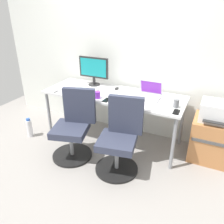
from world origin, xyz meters
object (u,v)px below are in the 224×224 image
at_px(office_chair_left, 74,127).
at_px(office_chair_right, 120,139).
at_px(desktop_monitor, 94,69).
at_px(open_laptop, 149,94).
at_px(printer, 216,111).
at_px(side_cabinet, 210,139).
at_px(water_bottle_on_floor, 29,128).
at_px(coffee_mug, 97,95).

height_order(office_chair_left, office_chair_right, same).
bearing_deg(desktop_monitor, office_chair_right, -44.98).
xyz_separation_m(office_chair_left, open_laptop, (0.81, 0.64, 0.39)).
relative_size(office_chair_right, printer, 2.35).
distance_m(side_cabinet, water_bottle_on_floor, 2.66).
height_order(side_cabinet, water_bottle_on_floor, side_cabinet).
relative_size(printer, water_bottle_on_floor, 1.29).
distance_m(desktop_monitor, open_laptop, 0.96).
relative_size(office_chair_left, office_chair_right, 1.00).
relative_size(side_cabinet, water_bottle_on_floor, 1.85).
xyz_separation_m(open_laptop, coffee_mug, (-0.62, -0.32, -0.01)).
bearing_deg(office_chair_right, water_bottle_on_floor, 176.68).
bearing_deg(side_cabinet, office_chair_right, -144.86).
relative_size(office_chair_right, coffee_mug, 10.22).
height_order(office_chair_right, coffee_mug, office_chair_right).
bearing_deg(office_chair_left, desktop_monitor, 98.48).
distance_m(open_laptop, coffee_mug, 0.69).
relative_size(side_cabinet, printer, 1.43).
relative_size(printer, desktop_monitor, 0.83).
height_order(side_cabinet, printer, printer).
xyz_separation_m(office_chair_right, coffee_mug, (-0.47, 0.32, 0.38)).
xyz_separation_m(office_chair_right, water_bottle_on_floor, (-1.58, 0.09, -0.28)).
height_order(printer, coffee_mug, coffee_mug).
xyz_separation_m(office_chair_left, water_bottle_on_floor, (-0.92, 0.09, -0.28)).
relative_size(desktop_monitor, open_laptop, 1.55).
distance_m(office_chair_left, open_laptop, 1.10).
distance_m(water_bottle_on_floor, open_laptop, 1.93).
distance_m(office_chair_right, side_cabinet, 1.23).
xyz_separation_m(office_chair_left, side_cabinet, (1.67, 0.71, -0.14)).
distance_m(side_cabinet, printer, 0.41).
height_order(office_chair_right, open_laptop, open_laptop).
distance_m(office_chair_right, desktop_monitor, 1.25).
xyz_separation_m(office_chair_right, side_cabinet, (1.00, 0.70, -0.14)).
distance_m(side_cabinet, open_laptop, 1.01).
bearing_deg(printer, office_chair_right, -144.89).
bearing_deg(printer, desktop_monitor, 177.52).
distance_m(office_chair_left, printer, 1.83).
bearing_deg(coffee_mug, water_bottle_on_floor, -168.49).
xyz_separation_m(office_chair_right, open_laptop, (0.14, 0.64, 0.39)).
distance_m(water_bottle_on_floor, desktop_monitor, 1.36).
xyz_separation_m(side_cabinet, open_laptop, (-0.86, -0.07, 0.53)).
xyz_separation_m(office_chair_left, coffee_mug, (0.19, 0.32, 0.38)).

